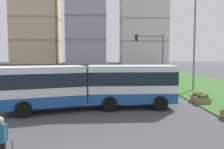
% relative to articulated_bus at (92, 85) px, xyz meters
% --- Properties ---
extents(articulated_bus, '(11.99, 4.66, 3.00)m').
position_rel_articulated_bus_xyz_m(articulated_bus, '(0.00, 0.00, 0.00)').
color(articulated_bus, white).
rests_on(articulated_bus, ground).
extents(car_silver_hatch, '(4.50, 2.22, 1.58)m').
position_rel_articulated_bus_xyz_m(car_silver_hatch, '(-5.45, 15.10, -0.90)').
color(car_silver_hatch, '#B7BABF').
rests_on(car_silver_hatch, ground).
extents(pedestrian_crossing, '(0.36, 0.52, 1.74)m').
position_rel_articulated_bus_xyz_m(pedestrian_crossing, '(-2.52, -8.78, -0.65)').
color(pedestrian_crossing, black).
rests_on(pedestrian_crossing, ground).
extents(flower_planter_3, '(1.10, 0.56, 0.74)m').
position_rel_articulated_bus_xyz_m(flower_planter_3, '(8.34, 1.36, -1.23)').
color(flower_planter_3, '#937051').
rests_on(flower_planter_3, grass_median).
extents(flower_planter_4, '(1.10, 0.56, 0.74)m').
position_rel_articulated_bus_xyz_m(flower_planter_4, '(8.34, 2.32, -1.23)').
color(flower_planter_4, '#937051').
rests_on(flower_planter_4, grass_median).
extents(traffic_light_far_right, '(3.61, 0.28, 6.20)m').
position_rel_articulated_bus_xyz_m(traffic_light_far_right, '(6.80, 12.79, 2.58)').
color(traffic_light_far_right, '#474C51').
rests_on(traffic_light_far_right, ground).
extents(streetlight_median, '(0.70, 0.28, 9.97)m').
position_rel_articulated_bus_xyz_m(streetlight_median, '(10.24, 8.55, 3.78)').
color(streetlight_median, slate).
rests_on(streetlight_median, ground).
extents(apartment_tower_west, '(19.61, 14.89, 48.23)m').
position_rel_articulated_bus_xyz_m(apartment_tower_west, '(-29.41, 92.55, 22.48)').
color(apartment_tower_west, beige).
rests_on(apartment_tower_west, ground).
extents(apartment_tower_westcentre, '(16.56, 17.46, 47.54)m').
position_rel_articulated_bus_xyz_m(apartment_tower_westcentre, '(-6.78, 88.96, 22.13)').
color(apartment_tower_westcentre, '#9EA3AD').
rests_on(apartment_tower_westcentre, ground).
extents(apartment_tower_centre, '(19.16, 18.05, 44.99)m').
position_rel_articulated_bus_xyz_m(apartment_tower_centre, '(17.12, 88.63, 20.86)').
color(apartment_tower_centre, silver).
rests_on(apartment_tower_centre, ground).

